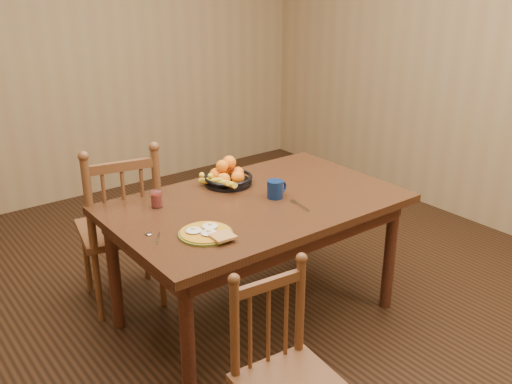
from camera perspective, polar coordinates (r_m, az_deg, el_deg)
room at (r=2.98m, az=-0.00°, el=9.87°), size 4.52×5.02×2.72m
dining_table at (r=3.19m, az=-0.00°, el=-2.25°), size 1.60×1.00×0.75m
chair_far at (r=3.50m, az=-13.31°, el=-3.60°), size 0.55×0.53×1.03m
chair_near at (r=2.42m, az=2.98°, el=-18.05°), size 0.42×0.41×0.85m
breakfast_plate at (r=2.76m, az=-4.97°, el=-4.10°), size 0.26×0.29×0.04m
fork at (r=3.10m, az=4.36°, el=-1.29°), size 0.05×0.18×0.00m
spoon at (r=2.79m, az=-10.39°, el=-4.25°), size 0.07×0.15×0.01m
coffee_mug at (r=3.18m, az=1.99°, el=0.32°), size 0.13×0.09×0.10m
juice_glass at (r=3.10m, az=-9.91°, el=-0.76°), size 0.06×0.06×0.09m
fruit_bowl at (r=3.37m, az=-2.91°, el=1.57°), size 0.32×0.32×0.17m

